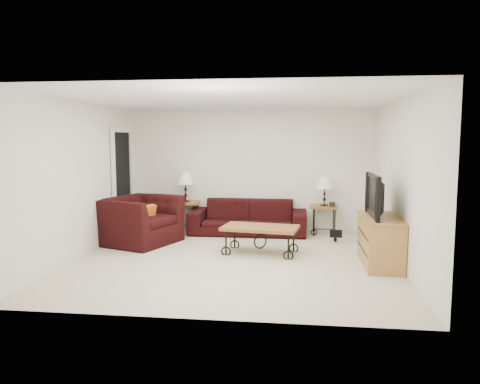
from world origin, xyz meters
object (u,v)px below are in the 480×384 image
object	(u,v)px
side_table_right	(324,220)
backpack	(335,230)
sofa	(248,217)
side_table_left	(186,216)
lamp_right	(325,191)
television	(380,196)
armchair	(140,220)
lamp_left	(186,187)
coffee_table	(260,240)
tv_stand	(380,241)

from	to	relation	value
side_table_right	backpack	size ratio (longest dim) A/B	1.32
sofa	side_table_left	distance (m)	1.33
lamp_right	television	xyz separation A→B (m)	(0.69, -2.26, 0.20)
armchair	television	size ratio (longest dim) A/B	1.18
side_table_left	lamp_right	world-z (taller)	lamp_right
lamp_left	lamp_right	size ratio (longest dim) A/B	1.06
coffee_table	armchair	world-z (taller)	armchair
coffee_table	television	bearing A→B (deg)	-14.71
side_table_left	television	xyz separation A→B (m)	(3.53, -2.26, 0.76)
lamp_left	lamp_right	world-z (taller)	lamp_left
side_table_right	armchair	world-z (taller)	armchair
sofa	lamp_left	world-z (taller)	lamp_left
side_table_left	armchair	bearing A→B (deg)	-113.49
lamp_right	coffee_table	world-z (taller)	lamp_right
tv_stand	backpack	distance (m)	1.64
sofa	lamp_right	bearing A→B (deg)	6.75
lamp_left	side_table_right	bearing A→B (deg)	0.00
backpack	tv_stand	bearing A→B (deg)	-51.83
coffee_table	television	world-z (taller)	television
sofa	coffee_table	size ratio (longest dim) A/B	1.89
armchair	backpack	world-z (taller)	armchair
television	backpack	distance (m)	1.83
sofa	lamp_left	bearing A→B (deg)	172.23
side_table_right	tv_stand	xyz separation A→B (m)	(0.71, -2.26, 0.08)
side_table_right	television	bearing A→B (deg)	-72.93
side_table_left	television	size ratio (longest dim) A/B	0.55
coffee_table	tv_stand	world-z (taller)	tv_stand
sofa	coffee_table	xyz separation A→B (m)	(0.38, -1.59, -0.11)
armchair	tv_stand	world-z (taller)	armchair
backpack	television	bearing A→B (deg)	-52.50
side_table_left	coffee_table	size ratio (longest dim) A/B	0.49
armchair	backpack	size ratio (longest dim) A/B	2.99
side_table_left	coffee_table	distance (m)	2.46
lamp_left	backpack	distance (m)	3.17
tv_stand	coffee_table	bearing A→B (deg)	165.44
side_table_right	armchair	bearing A→B (deg)	-159.46
tv_stand	sofa	bearing A→B (deg)	137.09
lamp_right	armchair	xyz separation A→B (m)	(-3.39, -1.27, -0.44)
coffee_table	tv_stand	distance (m)	1.92
armchair	lamp_left	bearing A→B (deg)	-2.81
side_table_left	coffee_table	bearing A→B (deg)	-46.28
lamp_left	coffee_table	xyz separation A→B (m)	(1.70, -1.77, -0.68)
television	lamp_left	bearing A→B (deg)	-122.57
lamp_left	backpack	xyz separation A→B (m)	(3.01, -0.72, -0.70)
lamp_left	tv_stand	size ratio (longest dim) A/B	0.49
coffee_table	side_table_left	bearing A→B (deg)	133.72
lamp_right	armchair	bearing A→B (deg)	-159.46
lamp_left	armchair	xyz separation A→B (m)	(-0.55, -1.27, -0.49)
armchair	sofa	bearing A→B (deg)	-39.07
sofa	backpack	world-z (taller)	sofa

